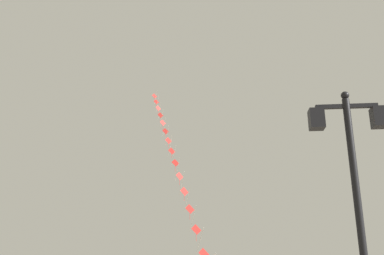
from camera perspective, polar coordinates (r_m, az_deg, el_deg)
twin_lantern_lamp_post at (r=8.47m, az=21.06°, el=-4.53°), size 1.47×0.28×4.74m
kite_train at (r=30.40m, az=-2.85°, el=-3.02°), size 7.08×20.73×17.59m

